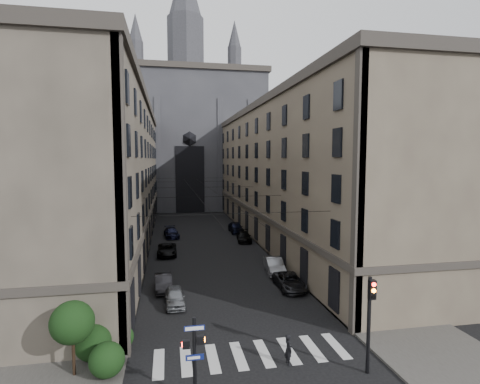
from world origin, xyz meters
TOP-DOWN VIEW (x-y plane):
  - sidewalk_left at (-10.50, 36.00)m, footprint 7.00×80.00m
  - sidewalk_right at (10.50, 36.00)m, footprint 7.00×80.00m
  - zebra_crossing at (0.00, 5.00)m, footprint 11.00×3.20m
  - building_left at (-13.44, 36.00)m, footprint 13.60×60.60m
  - building_right at (13.44, 36.00)m, footprint 13.60×60.60m
  - gothic_tower at (0.00, 74.96)m, footprint 35.00×23.00m
  - pedestrian_signal_left at (-3.51, 1.50)m, footprint 1.02×0.38m
  - traffic_light_right at (5.60, 1.92)m, footprint 0.34×0.50m
  - shrub_cluster at (-8.72, 5.01)m, footprint 3.90×4.40m
  - tram_wires at (0.00, 35.63)m, footprint 14.00×60.00m
  - car_left_near at (-4.20, 13.27)m, footprint 1.68×3.87m
  - car_left_midnear at (-5.11, 16.89)m, footprint 1.62×4.09m
  - car_left_midfar at (-4.81, 28.79)m, footprint 2.23×4.76m
  - car_left_far at (-4.20, 38.92)m, footprint 2.40×4.86m
  - car_right_near at (5.65, 19.80)m, footprint 2.01×4.69m
  - car_right_midnear at (5.69, 15.08)m, footprint 2.28×4.74m
  - car_right_midfar at (5.53, 34.26)m, footprint 2.33×4.74m
  - car_right_far at (5.57, 40.63)m, footprint 1.95×4.73m
  - pedestrian at (1.76, 3.60)m, footprint 0.45×0.65m

SIDE VIEW (x-z plane):
  - zebra_crossing at x=0.00m, z-range 0.00..0.01m
  - sidewalk_left at x=-10.50m, z-range 0.00..0.15m
  - sidewalk_right at x=10.50m, z-range 0.00..0.15m
  - car_left_near at x=-4.20m, z-range 0.00..1.30m
  - car_right_midnear at x=5.69m, z-range 0.00..1.30m
  - car_left_midfar at x=-4.81m, z-range 0.00..1.32m
  - car_left_midnear at x=-5.11m, z-range 0.00..1.32m
  - car_right_midfar at x=5.53m, z-range 0.00..1.32m
  - car_left_far at x=-4.20m, z-range 0.00..1.36m
  - car_right_near at x=5.65m, z-range 0.00..1.50m
  - car_right_far at x=5.57m, z-range 0.00..1.60m
  - pedestrian at x=1.76m, z-range 0.00..1.71m
  - shrub_cluster at x=-8.72m, z-range -0.15..3.75m
  - pedestrian_signal_left at x=-3.51m, z-range 0.32..4.32m
  - traffic_light_right at x=5.60m, z-range 0.69..5.89m
  - tram_wires at x=0.00m, z-range 7.03..7.46m
  - building_left at x=-13.44m, z-range -0.08..18.77m
  - building_right at x=13.44m, z-range -0.08..18.77m
  - gothic_tower at x=0.00m, z-range -11.20..46.80m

